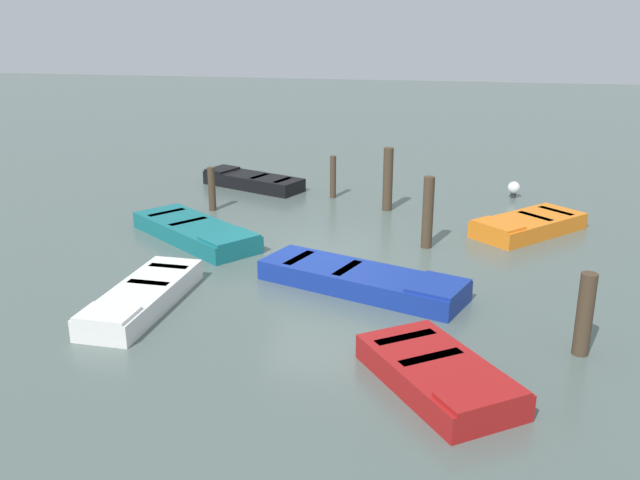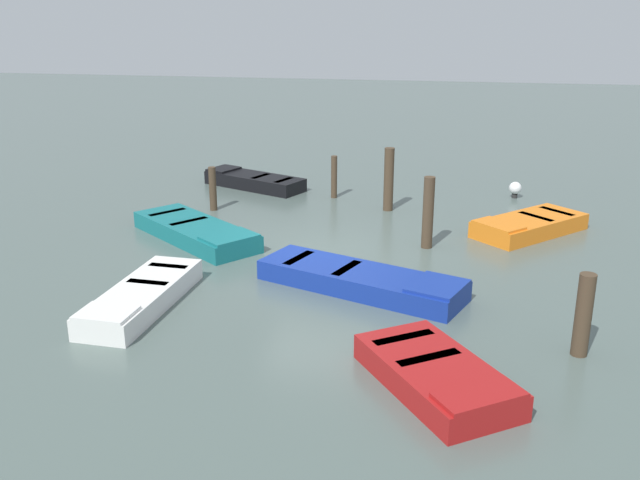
{
  "view_description": "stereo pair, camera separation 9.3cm",
  "coord_description": "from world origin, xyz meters",
  "px_view_note": "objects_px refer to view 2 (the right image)",
  "views": [
    {
      "loc": [
        14.8,
        2.8,
        5.37
      ],
      "look_at": [
        0.0,
        0.0,
        0.35
      ],
      "focal_mm": 39.49,
      "sensor_mm": 36.0,
      "label": 1
    },
    {
      "loc": [
        14.78,
        2.89,
        5.37
      ],
      "look_at": [
        0.0,
        0.0,
        0.35
      ],
      "focal_mm": 39.49,
      "sensor_mm": 36.0,
      "label": 2
    }
  ],
  "objects_px": {
    "mooring_piling_near_left": "(583,315)",
    "marker_buoy": "(515,188)",
    "rowboat_blue": "(362,280)",
    "mooring_piling_center": "(213,189)",
    "rowboat_white": "(142,296)",
    "mooring_piling_far_left": "(428,213)",
    "rowboat_orange": "(529,225)",
    "rowboat_red": "(436,375)",
    "mooring_piling_far_right": "(389,179)",
    "mooring_piling_near_right": "(334,177)",
    "rowboat_teal": "(196,231)",
    "rowboat_black": "(254,181)"
  },
  "relations": [
    {
      "from": "rowboat_orange",
      "to": "rowboat_blue",
      "type": "xyz_separation_m",
      "value": [
        4.43,
        -3.56,
        -0.0
      ]
    },
    {
      "from": "rowboat_white",
      "to": "mooring_piling_far_left",
      "type": "height_order",
      "value": "mooring_piling_far_left"
    },
    {
      "from": "rowboat_blue",
      "to": "marker_buoy",
      "type": "bearing_deg",
      "value": 86.91
    },
    {
      "from": "rowboat_blue",
      "to": "mooring_piling_near_left",
      "type": "relative_size",
      "value": 3.11
    },
    {
      "from": "mooring_piling_far_right",
      "to": "mooring_piling_near_left",
      "type": "relative_size",
      "value": 1.25
    },
    {
      "from": "rowboat_white",
      "to": "mooring_piling_near_right",
      "type": "height_order",
      "value": "mooring_piling_near_right"
    },
    {
      "from": "rowboat_teal",
      "to": "mooring_piling_far_right",
      "type": "bearing_deg",
      "value": 77.11
    },
    {
      "from": "marker_buoy",
      "to": "mooring_piling_far_right",
      "type": "bearing_deg",
      "value": -60.12
    },
    {
      "from": "mooring_piling_far_right",
      "to": "mooring_piling_near_left",
      "type": "distance_m",
      "value": 8.82
    },
    {
      "from": "mooring_piling_far_right",
      "to": "rowboat_orange",
      "type": "bearing_deg",
      "value": 68.51
    },
    {
      "from": "mooring_piling_far_right",
      "to": "mooring_piling_near_right",
      "type": "relative_size",
      "value": 1.4
    },
    {
      "from": "rowboat_orange",
      "to": "mooring_piling_near_right",
      "type": "relative_size",
      "value": 2.45
    },
    {
      "from": "mooring_piling_near_left",
      "to": "marker_buoy",
      "type": "relative_size",
      "value": 2.91
    },
    {
      "from": "rowboat_red",
      "to": "mooring_piling_center",
      "type": "xyz_separation_m",
      "value": [
        -8.49,
        -6.41,
        0.39
      ]
    },
    {
      "from": "mooring_piling_far_right",
      "to": "mooring_piling_far_left",
      "type": "height_order",
      "value": "mooring_piling_far_right"
    },
    {
      "from": "mooring_piling_near_right",
      "to": "mooring_piling_center",
      "type": "distance_m",
      "value": 3.61
    },
    {
      "from": "rowboat_red",
      "to": "mooring_piling_near_left",
      "type": "relative_size",
      "value": 2.12
    },
    {
      "from": "rowboat_red",
      "to": "rowboat_white",
      "type": "bearing_deg",
      "value": -144.52
    },
    {
      "from": "rowboat_black",
      "to": "mooring_piling_near_right",
      "type": "height_order",
      "value": "mooring_piling_near_right"
    },
    {
      "from": "rowboat_red",
      "to": "marker_buoy",
      "type": "distance_m",
      "value": 11.59
    },
    {
      "from": "mooring_piling_near_left",
      "to": "marker_buoy",
      "type": "distance_m",
      "value": 9.95
    },
    {
      "from": "rowboat_black",
      "to": "rowboat_blue",
      "type": "relative_size",
      "value": 0.78
    },
    {
      "from": "rowboat_teal",
      "to": "mooring_piling_far_left",
      "type": "distance_m",
      "value": 5.55
    },
    {
      "from": "rowboat_white",
      "to": "mooring_piling_near_right",
      "type": "xyz_separation_m",
      "value": [
        -8.53,
        2.16,
        0.41
      ]
    },
    {
      "from": "rowboat_red",
      "to": "mooring_piling_far_left",
      "type": "relative_size",
      "value": 1.75
    },
    {
      "from": "rowboat_teal",
      "to": "mooring_piling_far_left",
      "type": "xyz_separation_m",
      "value": [
        -0.48,
        5.49,
        0.63
      ]
    },
    {
      "from": "rowboat_teal",
      "to": "marker_buoy",
      "type": "bearing_deg",
      "value": 73.21
    },
    {
      "from": "rowboat_blue",
      "to": "mooring_piling_center",
      "type": "bearing_deg",
      "value": 154.78
    },
    {
      "from": "mooring_piling_center",
      "to": "mooring_piling_far_left",
      "type": "relative_size",
      "value": 0.72
    },
    {
      "from": "rowboat_red",
      "to": "mooring_piling_center",
      "type": "relative_size",
      "value": 2.44
    },
    {
      "from": "rowboat_orange",
      "to": "rowboat_red",
      "type": "bearing_deg",
      "value": 29.57
    },
    {
      "from": "rowboat_teal",
      "to": "rowboat_white",
      "type": "relative_size",
      "value": 1.13
    },
    {
      "from": "rowboat_black",
      "to": "marker_buoy",
      "type": "height_order",
      "value": "marker_buoy"
    },
    {
      "from": "mooring_piling_far_right",
      "to": "mooring_piling_center",
      "type": "xyz_separation_m",
      "value": [
        0.92,
        -4.74,
        -0.26
      ]
    },
    {
      "from": "marker_buoy",
      "to": "rowboat_white",
      "type": "bearing_deg",
      "value": -37.8
    },
    {
      "from": "rowboat_black",
      "to": "mooring_piling_far_left",
      "type": "xyz_separation_m",
      "value": [
        4.76,
        5.57,
        0.63
      ]
    },
    {
      "from": "marker_buoy",
      "to": "rowboat_black",
      "type": "bearing_deg",
      "value": -88.1
    },
    {
      "from": "rowboat_teal",
      "to": "mooring_piling_center",
      "type": "distance_m",
      "value": 2.63
    },
    {
      "from": "rowboat_black",
      "to": "mooring_piling_center",
      "type": "distance_m",
      "value": 2.74
    },
    {
      "from": "rowboat_orange",
      "to": "mooring_piling_near_left",
      "type": "relative_size",
      "value": 2.19
    },
    {
      "from": "rowboat_orange",
      "to": "mooring_piling_near_left",
      "type": "height_order",
      "value": "mooring_piling_near_left"
    },
    {
      "from": "rowboat_blue",
      "to": "marker_buoy",
      "type": "height_order",
      "value": "marker_buoy"
    },
    {
      "from": "rowboat_black",
      "to": "mooring_piling_center",
      "type": "relative_size",
      "value": 2.81
    },
    {
      "from": "rowboat_red",
      "to": "mooring_piling_near_left",
      "type": "xyz_separation_m",
      "value": [
        -1.5,
        2.23,
        0.48
      ]
    },
    {
      "from": "rowboat_orange",
      "to": "mooring_piling_far_right",
      "type": "bearing_deg",
      "value": -68.03
    },
    {
      "from": "rowboat_red",
      "to": "mooring_piling_far_right",
      "type": "height_order",
      "value": "mooring_piling_far_right"
    },
    {
      "from": "mooring_piling_far_right",
      "to": "mooring_piling_center",
      "type": "bearing_deg",
      "value": -79.04
    },
    {
      "from": "rowboat_teal",
      "to": "rowboat_orange",
      "type": "height_order",
      "value": "same"
    },
    {
      "from": "mooring_piling_far_left",
      "to": "rowboat_blue",
      "type": "bearing_deg",
      "value": -21.51
    },
    {
      "from": "mooring_piling_far_left",
      "to": "rowboat_red",
      "type": "bearing_deg",
      "value": 4.1
    }
  ]
}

